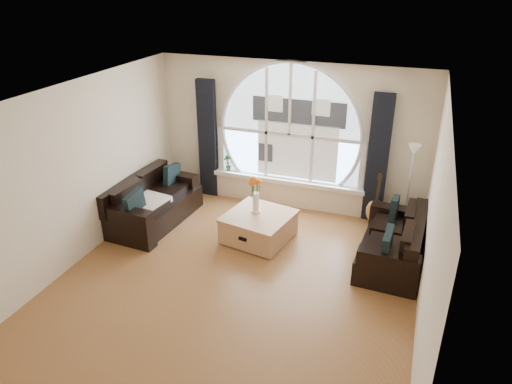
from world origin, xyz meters
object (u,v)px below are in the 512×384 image
Objects in this scene: sofa_right at (393,239)px; vase_flowers at (256,191)px; coffee_chest at (259,226)px; sofa_left at (153,201)px; floor_lamp at (408,191)px; potted_plant at (228,163)px; guitar at (377,200)px.

sofa_right is 2.26m from vase_flowers.
sofa_right is 2.14m from coffee_chest.
sofa_left is 1.15× the size of floor_lamp.
vase_flowers is (-0.08, 0.08, 0.60)m from coffee_chest.
potted_plant is at bearing 128.59° from vase_flowers.
sofa_right is 1.61× the size of guitar.
sofa_left is at bearing -120.74° from potted_plant.
sofa_left is at bearing -149.42° from guitar.
guitar is (-0.48, 0.05, -0.27)m from floor_lamp.
potted_plant is at bearing 173.89° from floor_lamp.
guitar is 2.91m from potted_plant.
vase_flowers is at bearing -158.15° from floor_lamp.
potted_plant is at bearing -172.06° from guitar.
vase_flowers reaches higher than sofa_left.
potted_plant is (-3.25, 1.33, 0.32)m from sofa_right.
sofa_right is 3.53m from potted_plant.
sofa_right is at bearing 12.17° from coffee_chest.
sofa_right is 5.11× the size of potted_plant.
sofa_left is at bearing -165.92° from floor_lamp.
guitar reaches higher than coffee_chest.
sofa_left is 1.74× the size of guitar.
vase_flowers is 0.44× the size of floor_lamp.
sofa_right is 1.06m from floor_lamp.
floor_lamp is 1.51× the size of guitar.
floor_lamp reaches higher than coffee_chest.
coffee_chest is 0.96× the size of guitar.
floor_lamp is at bearing 18.49° from sofa_left.
floor_lamp reaches higher than vase_flowers.
guitar is (1.86, 0.99, -0.32)m from vase_flowers.
floor_lamp is (4.21, 1.06, 0.40)m from sofa_left.
sofa_right is at bearing -0.96° from vase_flowers.
sofa_left is at bearing -167.63° from coffee_chest.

